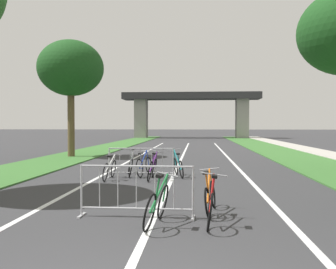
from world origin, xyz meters
TOP-DOWN VIEW (x-y plane):
  - grass_verge_left at (-6.35, 24.95)m, footprint 3.19×60.98m
  - grass_verge_right at (6.35, 24.95)m, footprint 3.19×60.98m
  - sidewalk_path_right at (8.95, 24.95)m, footprint 2.00×60.98m
  - lane_stripe_center at (0.00, 17.64)m, footprint 0.14×35.28m
  - lane_stripe_right_lane at (2.61, 17.64)m, footprint 0.14×35.28m
  - lane_stripe_left_lane at (-2.61, 17.64)m, footprint 0.14×35.28m
  - overpass_bridge at (0.00, 50.39)m, footprint 19.09×3.79m
  - tree_left_pine_far at (-6.36, 17.97)m, footprint 3.75×3.75m
  - crowd_barrier_nearest at (-0.35, 4.03)m, footprint 2.33×0.49m
  - crowd_barrier_second at (-1.10, 9.73)m, footprint 2.32×0.44m
  - bicycle_green_0 at (0.13, 3.46)m, footprint 0.58×1.68m
  - bicycle_white_1 at (-2.10, 9.26)m, footprint 0.50×1.70m
  - bicycle_orange_2 at (1.14, 4.56)m, footprint 0.44×1.61m
  - bicycle_teal_3 at (0.18, 10.16)m, footprint 0.69×1.68m
  - bicycle_red_4 at (1.11, 3.62)m, footprint 0.54×1.72m
  - bicycle_silver_5 at (-1.55, 10.21)m, footprint 0.73×1.71m
  - bicycle_purple_6 at (-0.64, 9.30)m, footprint 0.52×1.72m
  - bicycle_blue_7 at (-1.06, 10.26)m, footprint 0.47×1.65m

SIDE VIEW (x-z plane):
  - lane_stripe_center at x=0.00m, z-range 0.00..0.01m
  - lane_stripe_right_lane at x=2.61m, z-range 0.00..0.01m
  - lane_stripe_left_lane at x=-2.61m, z-range 0.00..0.01m
  - grass_verge_left at x=-6.35m, z-range 0.00..0.05m
  - grass_verge_right at x=6.35m, z-range 0.00..0.05m
  - sidewalk_path_right at x=8.95m, z-range 0.00..0.08m
  - bicycle_white_1 at x=-2.10m, z-range -0.08..0.79m
  - bicycle_orange_2 at x=1.14m, z-range -0.10..0.81m
  - bicycle_teal_3 at x=0.18m, z-range -0.13..0.85m
  - bicycle_blue_7 at x=-1.06m, z-range -0.09..0.84m
  - bicycle_purple_6 at x=-0.64m, z-range -0.10..0.87m
  - bicycle_red_4 at x=1.11m, z-range -0.10..0.87m
  - bicycle_silver_5 at x=-1.55m, z-range -0.12..0.90m
  - bicycle_green_0 at x=0.13m, z-range -0.10..0.88m
  - crowd_barrier_nearest at x=-0.35m, z-range -0.01..1.04m
  - crowd_barrier_second at x=-1.10m, z-range -0.01..1.04m
  - overpass_bridge at x=0.00m, z-range 1.47..7.81m
  - tree_left_pine_far at x=-6.36m, z-range 1.72..8.42m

